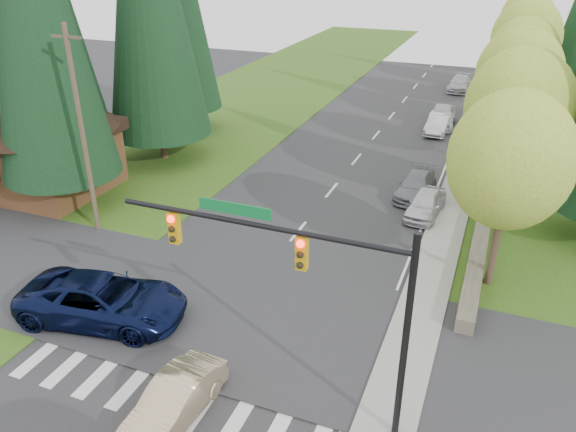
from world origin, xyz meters
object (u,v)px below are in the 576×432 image
Objects in this scene: sedan_champagne at (174,401)px; parked_car_d at (442,116)px; parked_car_a at (426,204)px; parked_car_c at (439,124)px; parked_car_b at (416,186)px; parked_car_e at (460,84)px; suv_navy at (103,300)px.

parked_car_d reaches higher than sedan_champagne.
parked_car_c reaches higher than parked_car_a.
parked_car_d is (0.00, 1.69, 0.12)m from parked_car_c.
parked_car_c is at bearing 95.21° from parked_car_b.
parked_car_e is at bearing 89.62° from sedan_champagne.
parked_car_a is 2.50m from parked_car_b.
parked_car_b is 26.31m from parked_car_e.
parked_car_b is at bearing 116.82° from parked_car_a.
suv_navy is 1.32× the size of parked_car_d.
parked_car_e is (-1.40, 28.63, 0.01)m from parked_car_a.
parked_car_a is 0.92× the size of parked_car_c.
parked_car_a is at bearing -65.26° from parked_car_b.
parked_car_a reaches higher than parked_car_b.
parked_car_c is at bearing 87.74° from sedan_champagne.
parked_car_c is 0.89× the size of parked_car_d.
parked_car_d is (3.40, 33.30, 0.15)m from sedan_champagne.
parked_car_a is 0.81× the size of parked_car_d.
parked_car_c is (-1.40, 14.63, 0.04)m from parked_car_a.
sedan_champagne is 0.85× the size of parked_car_d.
suv_navy reaches higher than parked_car_a.
parked_car_a is at bearing -82.55° from parked_car_c.
suv_navy is at bearing -104.89° from parked_car_c.
parked_car_d is 12.31m from parked_car_e.
parked_car_c is 0.91× the size of parked_car_e.
sedan_champagne is 17.64m from parked_car_a.
parked_car_a is (4.80, 16.98, -0.00)m from sedan_champagne.
sedan_champagne is 1.04× the size of parked_car_a.
suv_navy is 31.20m from parked_car_d.
sedan_champagne is at bearing -132.33° from suv_navy.
suv_navy reaches higher than parked_car_d.
suv_navy is at bearing 151.32° from sedan_champagne.
sedan_champagne is at bearing -98.72° from parked_car_d.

